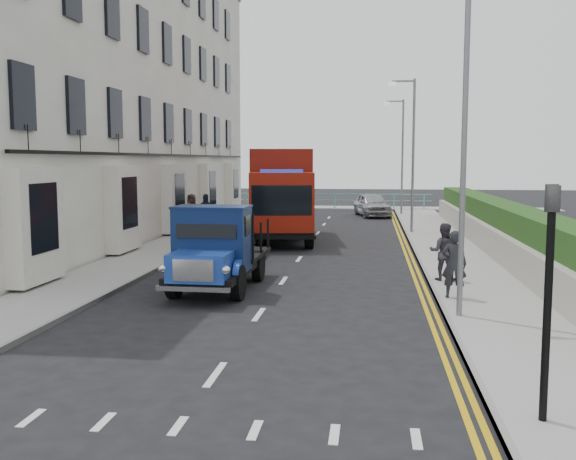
# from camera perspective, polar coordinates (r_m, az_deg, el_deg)

# --- Properties ---
(ground) EXTENTS (120.00, 120.00, 0.00)m
(ground) POSITION_cam_1_polar(r_m,az_deg,el_deg) (16.18, -1.38, -5.86)
(ground) COLOR black
(ground) RESTS_ON ground
(pavement_west) EXTENTS (2.40, 38.00, 0.12)m
(pavement_west) POSITION_cam_1_polar(r_m,az_deg,el_deg) (25.99, -9.74, -1.21)
(pavement_west) COLOR gray
(pavement_west) RESTS_ON ground
(pavement_east) EXTENTS (2.60, 38.00, 0.12)m
(pavement_east) POSITION_cam_1_polar(r_m,az_deg,el_deg) (25.03, 13.92, -1.59)
(pavement_east) COLOR gray
(pavement_east) RESTS_ON ground
(promenade) EXTENTS (30.00, 2.50, 0.12)m
(promenade) POSITION_cam_1_polar(r_m,az_deg,el_deg) (44.82, 4.24, 1.97)
(promenade) COLOR gray
(promenade) RESTS_ON ground
(sea_plane) EXTENTS (120.00, 120.00, 0.00)m
(sea_plane) POSITION_cam_1_polar(r_m,az_deg,el_deg) (75.75, 5.51, 3.66)
(sea_plane) COLOR #4F5F6C
(sea_plane) RESTS_ON ground
(terrace_west) EXTENTS (6.31, 30.20, 14.25)m
(terrace_west) POSITION_cam_1_polar(r_m,az_deg,el_deg) (31.22, -15.48, 12.97)
(terrace_west) COLOR silver
(terrace_west) RESTS_ON ground
(garden_east) EXTENTS (1.45, 28.00, 1.75)m
(garden_east) POSITION_cam_1_polar(r_m,az_deg,el_deg) (25.22, 18.28, 0.26)
(garden_east) COLOR #B2AD9E
(garden_east) RESTS_ON ground
(seafront_railing) EXTENTS (13.00, 0.08, 1.11)m
(seafront_railing) POSITION_cam_1_polar(r_m,az_deg,el_deg) (43.99, 4.18, 2.57)
(seafront_railing) COLOR #59B2A5
(seafront_railing) RESTS_ON ground
(lamp_near) EXTENTS (1.23, 0.18, 7.00)m
(lamp_near) POSITION_cam_1_polar(r_m,az_deg,el_deg) (13.76, 14.91, 8.56)
(lamp_near) COLOR slate
(lamp_near) RESTS_ON ground
(lamp_mid) EXTENTS (1.23, 0.18, 7.00)m
(lamp_mid) POSITION_cam_1_polar(r_m,az_deg,el_deg) (29.69, 10.84, 7.31)
(lamp_mid) COLOR slate
(lamp_mid) RESTS_ON ground
(lamp_far) EXTENTS (1.23, 0.18, 7.00)m
(lamp_far) POSITION_cam_1_polar(r_m,az_deg,el_deg) (39.68, 9.96, 7.03)
(lamp_far) COLOR slate
(lamp_far) RESTS_ON ground
(traffic_signal) EXTENTS (0.16, 0.20, 3.10)m
(traffic_signal) POSITION_cam_1_polar(r_m,az_deg,el_deg) (8.53, 22.21, -3.11)
(traffic_signal) COLOR black
(traffic_signal) RESTS_ON ground
(bedford_lorry) EXTENTS (1.97, 4.73, 2.21)m
(bedford_lorry) POSITION_cam_1_polar(r_m,az_deg,el_deg) (16.44, -6.60, -2.10)
(bedford_lorry) COLOR black
(bedford_lorry) RESTS_ON ground
(red_lorry) EXTENTS (3.50, 7.59, 3.83)m
(red_lorry) POSITION_cam_1_polar(r_m,az_deg,el_deg) (27.35, -0.63, 3.41)
(red_lorry) COLOR black
(red_lorry) RESTS_ON ground
(parked_car_front) EXTENTS (2.11, 4.31, 1.41)m
(parked_car_front) POSITION_cam_1_polar(r_m,az_deg,el_deg) (23.33, -5.10, -0.38)
(parked_car_front) COLOR black
(parked_car_front) RESTS_ON ground
(parked_car_mid) EXTENTS (1.64, 4.23, 1.38)m
(parked_car_mid) POSITION_cam_1_polar(r_m,az_deg,el_deg) (24.53, -4.48, -0.10)
(parked_car_mid) COLOR #647FD6
(parked_car_mid) RESTS_ON ground
(parked_car_rear) EXTENTS (2.39, 4.97, 1.40)m
(parked_car_rear) POSITION_cam_1_polar(r_m,az_deg,el_deg) (31.58, -1.81, 1.35)
(parked_car_rear) COLOR silver
(parked_car_rear) RESTS_ON ground
(seafront_car_left) EXTENTS (2.83, 4.89, 1.28)m
(seafront_car_left) POSITION_cam_1_polar(r_m,az_deg,el_deg) (39.43, -1.13, 2.25)
(seafront_car_left) COLOR black
(seafront_car_left) RESTS_ON ground
(seafront_car_right) EXTENTS (2.57, 4.44, 1.42)m
(seafront_car_right) POSITION_cam_1_polar(r_m,az_deg,el_deg) (39.01, 7.50, 2.25)
(seafront_car_right) COLOR #9E9DA1
(seafront_car_right) RESTS_ON ground
(pedestrian_east_near) EXTENTS (0.64, 0.46, 1.62)m
(pedestrian_east_near) POSITION_cam_1_polar(r_m,az_deg,el_deg) (15.74, 14.55, -2.95)
(pedestrian_east_near) COLOR black
(pedestrian_east_near) RESTS_ON pavement_east
(pedestrian_east_far) EXTENTS (0.85, 0.71, 1.57)m
(pedestrian_east_far) POSITION_cam_1_polar(r_m,az_deg,el_deg) (17.97, 13.65, -1.89)
(pedestrian_east_far) COLOR #39333E
(pedestrian_east_far) RESTS_ON pavement_east
(pedestrian_west_near) EXTENTS (1.11, 0.57, 1.81)m
(pedestrian_west_near) POSITION_cam_1_polar(r_m,az_deg,el_deg) (27.99, -7.27, 1.35)
(pedestrian_west_near) COLOR black
(pedestrian_west_near) RESTS_ON pavement_west
(pedestrian_west_far) EXTENTS (0.86, 0.59, 1.68)m
(pedestrian_west_far) POSITION_cam_1_polar(r_m,az_deg,el_deg) (30.75, -8.56, 1.64)
(pedestrian_west_far) COLOR #392929
(pedestrian_west_far) RESTS_ON pavement_west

